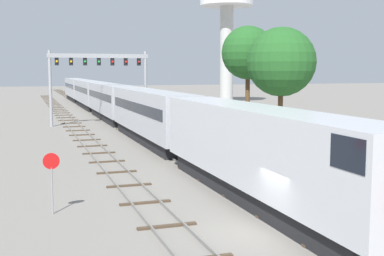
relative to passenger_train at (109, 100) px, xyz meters
name	(u,v)px	position (x,y,z in m)	size (l,w,h in m)	color
ground_plane	(262,233)	(-2.00, -49.96, -2.61)	(400.00, 400.00, 0.00)	gray
track_main	(99,113)	(0.00, 10.04, -2.54)	(2.60, 200.00, 0.16)	slate
track_near	(76,128)	(-5.50, -9.96, -2.54)	(2.60, 160.00, 0.16)	slate
passenger_train	(109,100)	(0.00, 0.00, 0.00)	(3.04, 112.38, 4.80)	silver
signal_gantry	(99,71)	(-2.25, -6.50, 4.00)	(12.10, 0.49, 8.97)	#999BA0
stop_sign	(52,174)	(-10.00, -44.36, -0.74)	(0.76, 0.08, 2.88)	gray
trackside_tree_left	(248,53)	(15.45, -10.88, 6.16)	(6.60, 6.60, 12.11)	brown
trackside_tree_mid	(281,62)	(15.44, -19.37, 4.92)	(7.48, 7.48, 11.29)	brown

